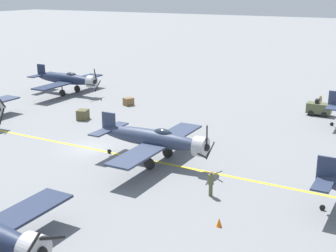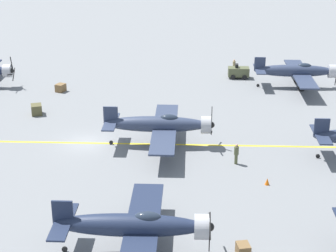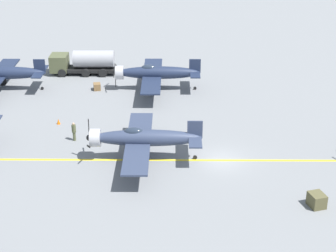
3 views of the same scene
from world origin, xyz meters
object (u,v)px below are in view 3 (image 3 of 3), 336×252
(airplane_mid_center, at_px, (142,138))
(ground_crew_walking, at_px, (74,131))
(supply_crate_outboard, at_px, (317,200))
(fuel_tanker, at_px, (83,62))
(supply_crate_by_tanker, at_px, (97,87))
(airplane_mid_right, at_px, (155,73))
(airplane_far_right, at_px, (1,73))
(traffic_cone, at_px, (58,121))

(airplane_mid_center, distance_m, ground_crew_walking, 7.56)
(ground_crew_walking, relative_size, supply_crate_outboard, 1.42)
(fuel_tanker, relative_size, supply_crate_by_tanker, 8.59)
(airplane_mid_right, bearing_deg, fuel_tanker, 45.41)
(airplane_mid_center, xyz_separation_m, supply_crate_outboard, (-7.45, -13.37, -1.48))
(airplane_far_right, bearing_deg, fuel_tanker, -62.78)
(airplane_mid_right, height_order, fuel_tanker, airplane_mid_right)
(airplane_mid_center, height_order, traffic_cone, airplane_mid_center)
(ground_crew_walking, height_order, traffic_cone, ground_crew_walking)
(airplane_mid_right, relative_size, traffic_cone, 21.82)
(ground_crew_walking, height_order, supply_crate_by_tanker, ground_crew_walking)
(airplane_mid_right, distance_m, traffic_cone, 13.55)
(fuel_tanker, xyz_separation_m, traffic_cone, (-15.10, 0.31, -1.24))
(supply_crate_outboard, bearing_deg, airplane_far_right, 51.26)
(airplane_far_right, bearing_deg, airplane_mid_right, -95.53)
(airplane_mid_center, height_order, supply_crate_by_tanker, airplane_mid_center)
(traffic_cone, bearing_deg, airplane_far_right, 40.82)
(airplane_far_right, xyz_separation_m, supply_crate_outboard, (-24.30, -30.29, -1.48))
(traffic_cone, bearing_deg, supply_crate_outboard, -123.82)
(ground_crew_walking, bearing_deg, airplane_mid_center, -119.20)
(airplane_mid_right, xyz_separation_m, traffic_cone, (-9.68, 9.33, -1.74))
(airplane_mid_center, xyz_separation_m, airplane_far_right, (16.85, 16.92, -0.00))
(fuel_tanker, distance_m, traffic_cone, 15.16)
(supply_crate_by_tanker, bearing_deg, fuel_tanker, 22.92)
(supply_crate_outboard, xyz_separation_m, traffic_cone, (14.80, 22.09, -0.26))
(supply_crate_outboard, bearing_deg, ground_crew_walking, 60.85)
(supply_crate_by_tanker, xyz_separation_m, supply_crate_outboard, (-24.34, -19.43, 0.14))
(airplane_mid_right, bearing_deg, airplane_far_right, 77.01)
(airplane_mid_center, bearing_deg, traffic_cone, 52.83)
(traffic_cone, bearing_deg, airplane_mid_right, -43.94)
(supply_crate_by_tanker, relative_size, traffic_cone, 1.69)
(airplane_far_right, height_order, traffic_cone, airplane_far_right)
(supply_crate_outboard, bearing_deg, fuel_tanker, 36.06)
(airplane_far_right, distance_m, fuel_tanker, 10.21)
(ground_crew_walking, bearing_deg, airplane_mid_right, -28.13)
(fuel_tanker, distance_m, supply_crate_outboard, 37.00)
(airplane_far_right, distance_m, traffic_cone, 12.67)
(airplane_mid_center, relative_size, ground_crew_walking, 6.62)
(traffic_cone, bearing_deg, ground_crew_walking, -149.51)
(airplane_mid_right, relative_size, ground_crew_walking, 6.62)
(fuel_tanker, relative_size, ground_crew_walking, 4.41)
(airplane_mid_center, relative_size, supply_crate_by_tanker, 12.89)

